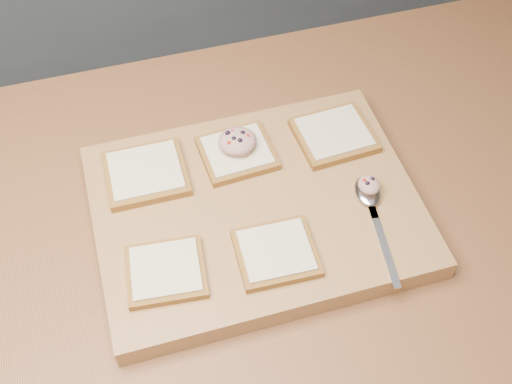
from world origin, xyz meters
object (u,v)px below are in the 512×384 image
cutting_board (256,210)px  spoon (370,199)px  bread_far_center (237,153)px  tuna_salad_dollop (237,141)px

cutting_board → spoon: size_ratio=2.47×
bread_far_center → spoon: size_ratio=0.60×
cutting_board → spoon: spoon is taller
cutting_board → bread_far_center: bread_far_center is taller
bread_far_center → spoon: 0.22m
cutting_board → tuna_salad_dollop: size_ratio=8.03×
cutting_board → spoon: bearing=-15.5°
tuna_salad_dollop → cutting_board: bearing=-89.4°
cutting_board → spoon: (0.17, -0.05, 0.03)m
cutting_board → bread_far_center: (-0.00, 0.10, 0.03)m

